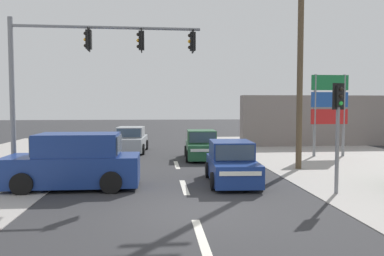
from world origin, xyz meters
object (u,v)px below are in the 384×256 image
object	(u,v)px
traffic_signal_mast	(80,64)
pedestal_signal_right_kerb	(338,119)
shopping_plaza_sign	(329,104)
hatchback_crossing_left	(202,146)
suv_oncoming_near	(75,163)
hatchback_oncoming_mid	(232,164)
utility_pole_midground_right	(300,49)
sedan_receding_far	(131,141)

from	to	relation	value
traffic_signal_mast	pedestal_signal_right_kerb	xyz separation A→B (m)	(8.55, -2.61, -1.94)
traffic_signal_mast	shopping_plaza_sign	distance (m)	13.93
hatchback_crossing_left	suv_oncoming_near	distance (m)	8.57
pedestal_signal_right_kerb	shopping_plaza_sign	size ratio (longest dim) A/B	0.77
pedestal_signal_right_kerb	hatchback_crossing_left	size ratio (longest dim) A/B	0.96
traffic_signal_mast	hatchback_oncoming_mid	size ratio (longest dim) A/B	1.86
utility_pole_midground_right	hatchback_crossing_left	world-z (taller)	utility_pole_midground_right
shopping_plaza_sign	sedan_receding_far	size ratio (longest dim) A/B	1.06
utility_pole_midground_right	shopping_plaza_sign	world-z (taller)	utility_pole_midground_right
hatchback_oncoming_mid	sedan_receding_far	distance (m)	10.68
utility_pole_midground_right	hatchback_crossing_left	distance (m)	7.17
pedestal_signal_right_kerb	shopping_plaza_sign	xyz separation A→B (m)	(3.89, 8.74, 0.57)
pedestal_signal_right_kerb	hatchback_oncoming_mid	world-z (taller)	pedestal_signal_right_kerb
pedestal_signal_right_kerb	sedan_receding_far	bearing A→B (deg)	121.87
shopping_plaza_sign	hatchback_crossing_left	size ratio (longest dim) A/B	1.24
shopping_plaza_sign	suv_oncoming_near	distance (m)	14.49
sedan_receding_far	utility_pole_midground_right	bearing A→B (deg)	-41.81
utility_pole_midground_right	shopping_plaza_sign	size ratio (longest dim) A/B	2.23
hatchback_crossing_left	sedan_receding_far	world-z (taller)	sedan_receding_far
pedestal_signal_right_kerb	suv_oncoming_near	world-z (taller)	pedestal_signal_right_kerb
utility_pole_midground_right	hatchback_crossing_left	size ratio (longest dim) A/B	2.77
utility_pole_midground_right	suv_oncoming_near	distance (m)	10.66
utility_pole_midground_right	traffic_signal_mast	bearing A→B (deg)	-166.88
shopping_plaza_sign	suv_oncoming_near	xyz separation A→B (m)	(-12.47, -7.06, -2.10)
sedan_receding_far	suv_oncoming_near	size ratio (longest dim) A/B	0.95
shopping_plaza_sign	traffic_signal_mast	bearing A→B (deg)	-153.76
hatchback_crossing_left	sedan_receding_far	bearing A→B (deg)	139.90
hatchback_oncoming_mid	hatchback_crossing_left	size ratio (longest dim) A/B	1.00
shopping_plaza_sign	pedestal_signal_right_kerb	bearing A→B (deg)	-113.96
utility_pole_midground_right	shopping_plaza_sign	bearing A→B (deg)	50.43
traffic_signal_mast	shopping_plaza_sign	size ratio (longest dim) A/B	1.50
traffic_signal_mast	suv_oncoming_near	world-z (taller)	traffic_signal_mast
traffic_signal_mast	hatchback_crossing_left	xyz separation A→B (m)	(5.18, 5.87, -3.65)
utility_pole_midground_right	suv_oncoming_near	bearing A→B (deg)	-161.54
sedan_receding_far	pedestal_signal_right_kerb	bearing A→B (deg)	-58.13
traffic_signal_mast	shopping_plaza_sign	xyz separation A→B (m)	(12.44, 6.13, -1.37)
utility_pole_midground_right	sedan_receding_far	distance (m)	11.64
suv_oncoming_near	hatchback_crossing_left	bearing A→B (deg)	52.48
traffic_signal_mast	sedan_receding_far	xyz separation A→B (m)	(1.19, 9.23, -3.65)
utility_pole_midground_right	hatchback_oncoming_mid	world-z (taller)	utility_pole_midground_right
traffic_signal_mast	hatchback_oncoming_mid	xyz separation A→B (m)	(5.54, -0.52, -3.65)
shopping_plaza_sign	sedan_receding_far	distance (m)	11.89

